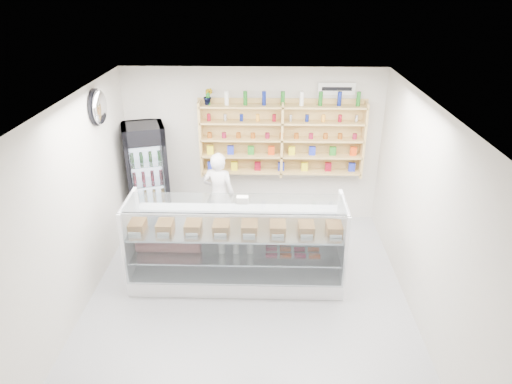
{
  "coord_description": "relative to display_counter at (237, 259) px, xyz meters",
  "views": [
    {
      "loc": [
        0.25,
        -5.17,
        4.17
      ],
      "look_at": [
        0.09,
        0.9,
        1.27
      ],
      "focal_mm": 32.0,
      "sensor_mm": 36.0,
      "label": 1
    }
  ],
  "objects": [
    {
      "name": "drinks_cooler",
      "position": [
        -1.67,
        1.66,
        0.59
      ],
      "size": [
        0.86,
        0.84,
        1.9
      ],
      "rotation": [
        0.0,
        0.0,
        0.31
      ],
      "color": "black",
      "rests_on": "floor"
    },
    {
      "name": "potted_plant",
      "position": [
        -0.56,
        1.87,
        1.97
      ],
      "size": [
        0.18,
        0.15,
        0.29
      ],
      "primitive_type": "imported",
      "rotation": [
        0.0,
        0.0,
        -0.16
      ],
      "color": "#1E6626",
      "rests_on": "wall_shelving"
    },
    {
      "name": "wall_sign",
      "position": [
        1.58,
        2.0,
        2.08
      ],
      "size": [
        0.62,
        0.03,
        0.2
      ],
      "primitive_type": "cube",
      "color": "white",
      "rests_on": "back_wall"
    },
    {
      "name": "wall_shelving",
      "position": [
        0.68,
        1.87,
        1.23
      ],
      "size": [
        2.84,
        0.28,
        1.33
      ],
      "color": "tan",
      "rests_on": "back_wall"
    },
    {
      "name": "display_counter",
      "position": [
        0.0,
        0.0,
        0.0
      ],
      "size": [
        3.08,
        0.92,
        1.34
      ],
      "color": "white",
      "rests_on": "floor"
    },
    {
      "name": "room",
      "position": [
        0.18,
        -0.47,
        1.03
      ],
      "size": [
        5.0,
        5.0,
        5.0
      ],
      "color": "#9C9CA0",
      "rests_on": "ground"
    },
    {
      "name": "shop_worker",
      "position": [
        -0.38,
        1.37,
        0.4
      ],
      "size": [
        0.62,
        0.47,
        1.53
      ],
      "primitive_type": "imported",
      "rotation": [
        0.0,
        0.0,
        2.93
      ],
      "color": "white",
      "rests_on": "floor"
    },
    {
      "name": "security_mirror",
      "position": [
        -1.99,
        0.73,
        2.08
      ],
      "size": [
        0.15,
        0.5,
        0.5
      ],
      "primitive_type": "ellipsoid",
      "color": "silver",
      "rests_on": "left_wall"
    }
  ]
}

